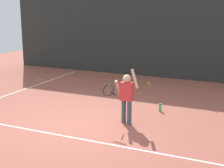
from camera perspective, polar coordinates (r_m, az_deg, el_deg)
ground_plane at (r=8.25m, az=-5.92°, el=-6.63°), size 20.00×20.00×0.00m
court_line_baseline at (r=7.61m, az=-9.06°, el=-8.48°), size 9.00×0.05×0.00m
court_line_sideline at (r=10.95m, az=-18.46°, el=-2.21°), size 0.05×9.00×0.00m
back_fence_windscreen at (r=13.29m, az=7.16°, el=9.68°), size 12.77×0.08×3.97m
fence_post_0 at (r=16.32m, az=-14.49°, el=10.28°), size 0.09×0.09×4.12m
fence_post_1 at (r=13.34m, az=7.25°, el=10.01°), size 0.09×0.09×4.12m
tennis_player at (r=7.98m, az=2.37°, el=-1.79°), size 0.75×0.57×1.35m
water_bottle at (r=9.16m, az=8.15°, el=-3.93°), size 0.07×0.07×0.22m
tennis_ball_0 at (r=12.05m, az=6.32°, el=-0.06°), size 0.07×0.07×0.07m
tennis_ball_2 at (r=12.31m, az=6.11°, el=0.22°), size 0.07×0.07×0.07m
tennis_ball_3 at (r=13.00m, az=-12.10°, el=0.70°), size 0.07×0.07×0.07m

